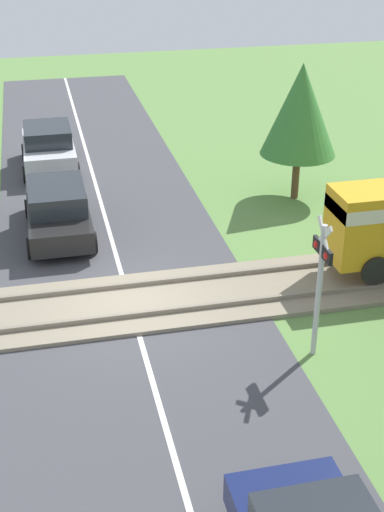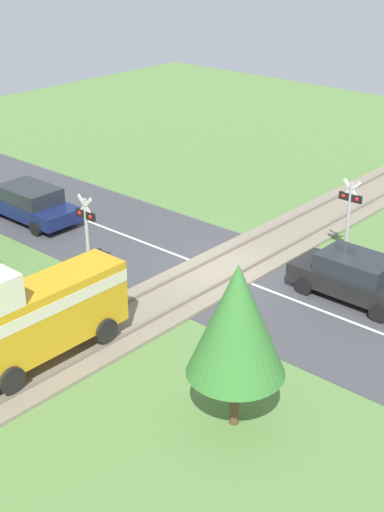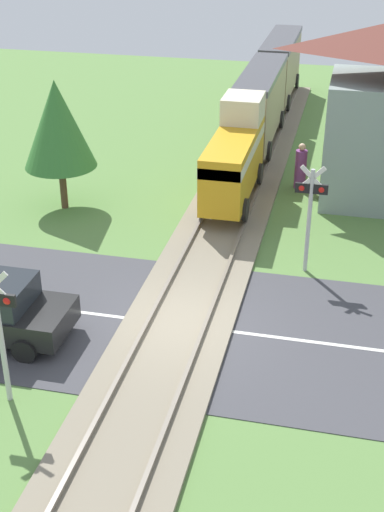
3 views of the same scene
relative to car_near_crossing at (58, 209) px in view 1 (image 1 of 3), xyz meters
name	(u,v)px [view 1 (image 1 of 3)]	position (x,y,z in m)	size (l,w,h in m)	color
ground_plane	(130,306)	(4.51, 1.44, -0.80)	(60.00, 60.00, 0.00)	#5B8442
road_surface	(130,305)	(4.51, 1.44, -0.79)	(48.00, 6.40, 0.02)	#424247
track_bed	(130,303)	(4.51, 1.44, -0.73)	(2.80, 48.00, 0.24)	gray
car_near_crossing	(58,209)	(0.00, 0.00, 0.00)	(4.26, 1.92, 1.54)	black
car_behind_queue	(49,147)	(-5.65, 0.00, 0.03)	(3.75, 1.96, 1.61)	silver
crossing_signal_east_approach	(321,271)	(7.40, 5.08, 1.26)	(0.90, 0.18, 3.23)	#B7B7B7
tree_roadside_hedge	(300,110)	(-1.10, 7.75, 2.16)	(2.42, 2.42, 4.43)	brown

